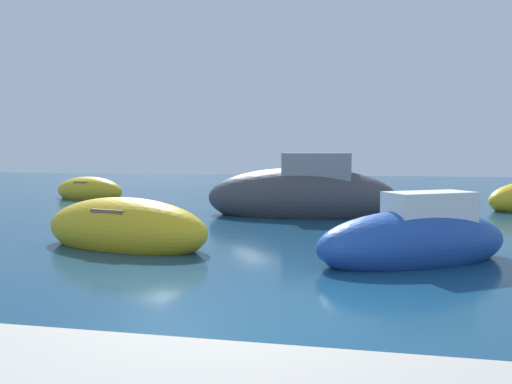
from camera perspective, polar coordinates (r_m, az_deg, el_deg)
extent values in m
plane|color=navy|center=(7.09, 1.07, -13.90)|extent=(80.00, 80.00, 0.00)
ellipsoid|color=#1E479E|center=(11.14, 16.54, -5.30)|extent=(4.46, 3.53, 1.36)
cube|color=white|center=(11.25, 18.04, -1.55)|extent=(1.94, 1.63, 0.62)
ellipsoid|color=gold|center=(12.67, -13.80, -3.91)|extent=(4.54, 2.55, 1.48)
cube|color=brown|center=(12.61, -13.84, -1.73)|extent=(1.13, 1.47, 0.08)
ellipsoid|color=gold|center=(25.40, -17.38, 0.09)|extent=(3.83, 2.29, 1.31)
cube|color=brown|center=(25.37, -17.40, 1.07)|extent=(0.98, 1.30, 0.08)
ellipsoid|color=#3F3F47|center=(18.29, 4.85, -0.68)|extent=(6.61, 2.75, 2.11)
cube|color=gray|center=(18.20, 6.50, 2.73)|extent=(2.36, 1.63, 0.91)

